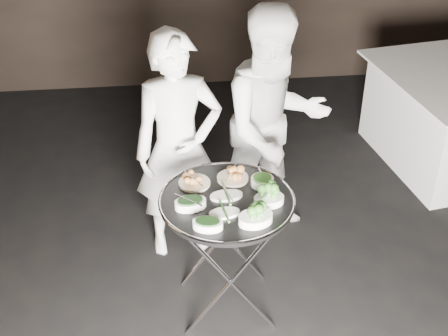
{
  "coord_description": "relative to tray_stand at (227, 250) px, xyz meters",
  "views": [
    {
      "loc": [
        -0.5,
        -2.62,
        2.92
      ],
      "look_at": [
        -0.18,
        0.36,
        0.95
      ],
      "focal_mm": 50.0,
      "sensor_mm": 36.0,
      "label": 1
    }
  ],
  "objects": [
    {
      "name": "asparagus_plate_a",
      "position": [
        -0.0,
        0.02,
        0.39
      ],
      "size": [
        0.2,
        0.12,
        0.04
      ],
      "rotation": [
        0.0,
        0.0,
        0.1
      ],
      "color": "white",
      "rests_on": "serving_tray"
    },
    {
      "name": "asparagus_plate_b",
      "position": [
        -0.03,
        -0.14,
        0.39
      ],
      "size": [
        0.19,
        0.12,
        0.04
      ],
      "rotation": [
        0.0,
        0.0,
        0.15
      ],
      "color": "white",
      "rests_on": "serving_tray"
    },
    {
      "name": "potato_plate_a",
      "position": [
        -0.17,
        0.17,
        0.41
      ],
      "size": [
        0.19,
        0.19,
        0.07
      ],
      "rotation": [
        0.0,
        0.0,
        0.01
      ],
      "color": "beige",
      "rests_on": "serving_tray"
    },
    {
      "name": "spinach_bowl_a",
      "position": [
        -0.21,
        -0.05,
        0.41
      ],
      "size": [
        0.19,
        0.14,
        0.07
      ],
      "rotation": [
        0.0,
        0.0,
        0.14
      ],
      "color": "white",
      "rests_on": "serving_tray"
    },
    {
      "name": "broccoli_bowl_b",
      "position": [
        0.13,
        -0.22,
        0.41
      ],
      "size": [
        0.22,
        0.18,
        0.08
      ],
      "rotation": [
        0.0,
        0.0,
        0.26
      ],
      "color": "white",
      "rests_on": "serving_tray"
    },
    {
      "name": "greens_bowl",
      "position": [
        0.22,
        0.12,
        0.41
      ],
      "size": [
        0.13,
        0.13,
        0.08
      ],
      "rotation": [
        0.0,
        0.0,
        -0.1
      ],
      "color": "white",
      "rests_on": "serving_tray"
    },
    {
      "name": "waiter_right",
      "position": [
        0.41,
        0.77,
        0.39
      ],
      "size": [
        0.97,
        0.84,
        1.69
      ],
      "primitive_type": "imported",
      "rotation": [
        0.0,
        0.0,
        0.28
      ],
      "color": "white",
      "rests_on": "floor"
    },
    {
      "name": "spinach_bowl_b",
      "position": [
        -0.13,
        -0.24,
        0.41
      ],
      "size": [
        0.18,
        0.14,
        0.07
      ],
      "rotation": [
        0.0,
        0.0,
        -0.22
      ],
      "color": "white",
      "rests_on": "serving_tray"
    },
    {
      "name": "broccoli_bowl_a",
      "position": [
        0.23,
        -0.06,
        0.41
      ],
      "size": [
        0.19,
        0.15,
        0.07
      ],
      "rotation": [
        0.0,
        0.0,
        0.13
      ],
      "color": "white",
      "rests_on": "serving_tray"
    },
    {
      "name": "serving_utensils",
      "position": [
        0.02,
        0.07,
        0.43
      ],
      "size": [
        0.59,
        0.42,
        0.01
      ],
      "color": "silver",
      "rests_on": "serving_tray"
    },
    {
      "name": "potato_plate_b",
      "position": [
        0.06,
        0.2,
        0.41
      ],
      "size": [
        0.19,
        0.19,
        0.07
      ],
      "rotation": [
        0.0,
        0.0,
        -0.31
      ],
      "color": "beige",
      "rests_on": "serving_tray"
    },
    {
      "name": "floor",
      "position": [
        0.18,
        -0.21,
        -0.48
      ],
      "size": [
        6.0,
        7.0,
        0.05
      ],
      "primitive_type": "cube",
      "color": "black",
      "rests_on": "ground"
    },
    {
      "name": "serving_tray",
      "position": [
        0.0,
        -0.0,
        0.37
      ],
      "size": [
        0.78,
        0.78,
        0.04
      ],
      "color": "black",
      "rests_on": "tray_stand"
    },
    {
      "name": "tray_stand",
      "position": [
        0.0,
        0.0,
        0.0
      ],
      "size": [
        0.56,
        0.47,
        0.82
      ],
      "rotation": [
        0.0,
        0.0,
        -0.16
      ],
      "color": "silver",
      "rests_on": "floor"
    },
    {
      "name": "waiter_left",
      "position": [
        -0.25,
        0.64,
        0.34
      ],
      "size": [
        0.64,
        0.47,
        1.6
      ],
      "primitive_type": "imported",
      "rotation": [
        0.0,
        0.0,
        0.15
      ],
      "color": "white",
      "rests_on": "floor"
    }
  ]
}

